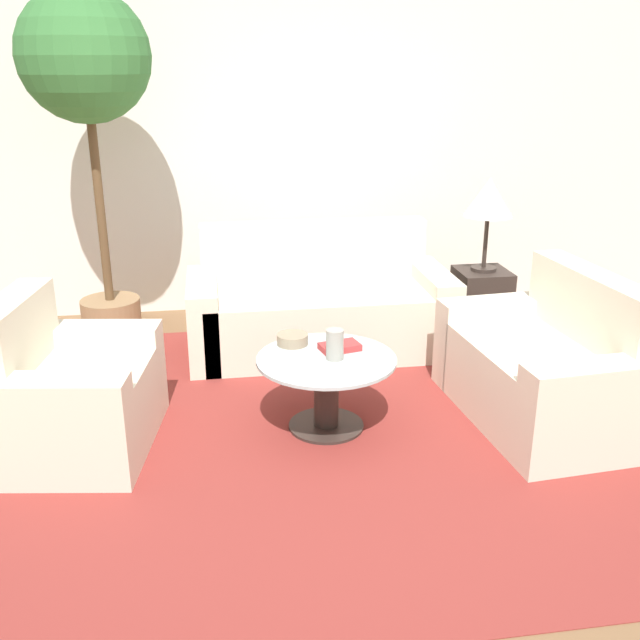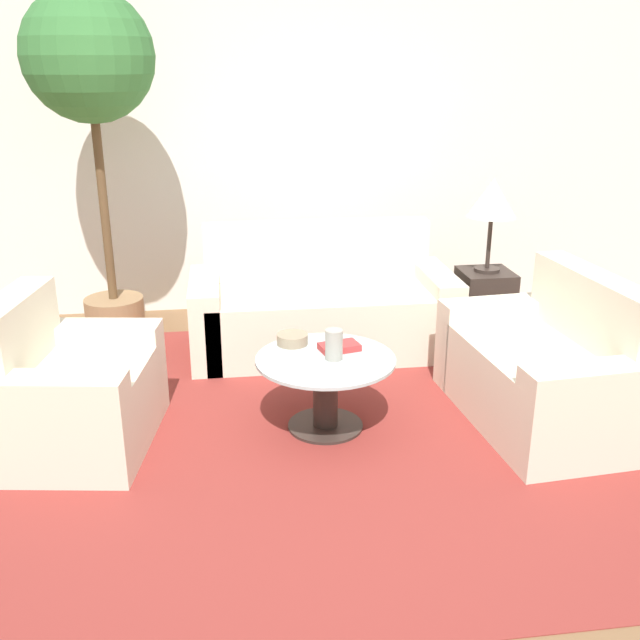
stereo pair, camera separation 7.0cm
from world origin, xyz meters
name	(u,v)px [view 2 (the right image)]	position (x,y,z in m)	size (l,w,h in m)	color
ground_plane	(342,484)	(0.00, 0.00, 0.00)	(14.00, 14.00, 0.00)	brown
wall_back	(286,147)	(0.00, 2.79, 1.30)	(10.00, 0.06, 2.60)	white
rug	(326,427)	(0.00, 0.58, 0.00)	(3.63, 3.27, 0.01)	maroon
sofa_main	(321,309)	(0.14, 1.79, 0.29)	(1.81, 0.80, 0.86)	beige
armchair	(67,395)	(-1.37, 0.59, 0.28)	(0.86, 1.02, 0.83)	beige
loveseat	(550,373)	(1.27, 0.52, 0.28)	(0.86, 1.30, 0.84)	beige
coffee_table	(326,383)	(0.00, 0.58, 0.27)	(0.76, 0.76, 0.42)	#332823
side_table	(484,307)	(1.32, 1.73, 0.27)	(0.36, 0.36, 0.53)	#332823
table_lamp	(493,200)	(1.32, 1.73, 1.04)	(0.35, 0.35, 0.66)	#332823
potted_plant	(91,85)	(-1.31, 1.99, 1.79)	(0.83, 0.83, 2.38)	#93704C
vase	(334,345)	(0.04, 0.56, 0.51)	(0.09, 0.09, 0.17)	#9E998E
bowl	(292,339)	(-0.16, 0.81, 0.45)	(0.18, 0.18, 0.06)	gray
book_stack	(339,347)	(0.09, 0.68, 0.44)	(0.24, 0.18, 0.04)	#BC3333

